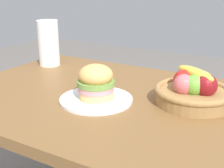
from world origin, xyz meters
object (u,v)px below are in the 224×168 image
object	(u,v)px
plate	(96,99)
paper_towel_roll	(49,43)
fruit_basket	(194,91)
sandwich	(96,82)

from	to	relation	value
plate	paper_towel_roll	xyz separation A→B (m)	(-0.50, 0.31, 0.11)
plate	fruit_basket	bearing A→B (deg)	26.56
sandwich	fruit_basket	size ratio (longest dim) A/B	0.49
sandwich	fruit_basket	world-z (taller)	sandwich
fruit_basket	paper_towel_roll	world-z (taller)	paper_towel_roll
plate	sandwich	xyz separation A→B (m)	(0.00, 0.00, 0.07)
paper_towel_roll	fruit_basket	bearing A→B (deg)	-10.18
plate	paper_towel_roll	distance (m)	0.60
plate	sandwich	world-z (taller)	sandwich
fruit_basket	paper_towel_roll	distance (m)	0.84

